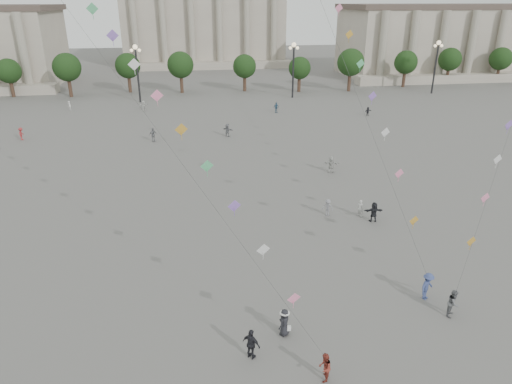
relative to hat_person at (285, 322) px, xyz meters
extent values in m
plane|color=#575452|center=(1.00, -1.05, -0.91)|extent=(360.00, 360.00, 0.00)
cube|color=#A09486|center=(76.00, 93.95, 7.09)|extent=(80.00, 22.00, 16.00)
cube|color=#4C3F38|center=(76.00, 93.95, 15.69)|extent=(81.60, 22.44, 1.20)
cube|color=#A09486|center=(1.00, 128.95, 9.09)|extent=(46.00, 30.00, 20.00)
cube|color=#A09486|center=(1.00, 111.95, 0.09)|extent=(48.30, 4.00, 2.00)
cylinder|color=#322219|center=(-41.00, 76.95, 0.85)|extent=(0.70, 0.70, 3.52)
sphere|color=black|center=(-41.00, 76.95, 4.53)|extent=(5.12, 5.12, 5.12)
cylinder|color=#322219|center=(-29.00, 76.95, 0.85)|extent=(0.70, 0.70, 3.52)
sphere|color=black|center=(-29.00, 76.95, 4.53)|extent=(5.12, 5.12, 5.12)
cylinder|color=#322219|center=(-17.00, 76.95, 0.85)|extent=(0.70, 0.70, 3.52)
sphere|color=black|center=(-17.00, 76.95, 4.53)|extent=(5.12, 5.12, 5.12)
cylinder|color=#322219|center=(-5.00, 76.95, 0.85)|extent=(0.70, 0.70, 3.52)
sphere|color=black|center=(-5.00, 76.95, 4.53)|extent=(5.12, 5.12, 5.12)
cylinder|color=#322219|center=(7.00, 76.95, 0.85)|extent=(0.70, 0.70, 3.52)
sphere|color=black|center=(7.00, 76.95, 4.53)|extent=(5.12, 5.12, 5.12)
cylinder|color=#322219|center=(19.00, 76.95, 0.85)|extent=(0.70, 0.70, 3.52)
sphere|color=black|center=(19.00, 76.95, 4.53)|extent=(5.12, 5.12, 5.12)
cylinder|color=#322219|center=(31.00, 76.95, 0.85)|extent=(0.70, 0.70, 3.52)
sphere|color=black|center=(31.00, 76.95, 4.53)|extent=(5.12, 5.12, 5.12)
cylinder|color=#322219|center=(43.00, 76.95, 0.85)|extent=(0.70, 0.70, 3.52)
sphere|color=black|center=(43.00, 76.95, 4.53)|extent=(5.12, 5.12, 5.12)
cylinder|color=#322219|center=(55.00, 76.95, 0.85)|extent=(0.70, 0.70, 3.52)
sphere|color=black|center=(55.00, 76.95, 4.53)|extent=(5.12, 5.12, 5.12)
cylinder|color=#322219|center=(67.00, 76.95, 0.85)|extent=(0.70, 0.70, 3.52)
sphere|color=black|center=(67.00, 76.95, 4.53)|extent=(5.12, 5.12, 5.12)
cylinder|color=#262628|center=(-14.00, 68.95, 4.09)|extent=(0.36, 0.36, 10.00)
sphere|color=#FFE5B2|center=(-14.00, 68.95, 9.29)|extent=(0.90, 0.90, 0.90)
sphere|color=#FFE5B2|center=(-14.70, 68.95, 8.69)|extent=(0.60, 0.60, 0.60)
sphere|color=#FFE5B2|center=(-13.30, 68.95, 8.69)|extent=(0.60, 0.60, 0.60)
cylinder|color=#262628|center=(16.00, 68.95, 4.09)|extent=(0.36, 0.36, 10.00)
sphere|color=#FFE5B2|center=(16.00, 68.95, 9.29)|extent=(0.90, 0.90, 0.90)
sphere|color=#FFE5B2|center=(15.30, 68.95, 8.69)|extent=(0.60, 0.60, 0.60)
sphere|color=#FFE5B2|center=(16.70, 68.95, 8.69)|extent=(0.60, 0.60, 0.60)
cylinder|color=#262628|center=(46.00, 68.95, 4.09)|extent=(0.36, 0.36, 10.00)
sphere|color=#FFE5B2|center=(46.00, 68.95, 9.29)|extent=(0.90, 0.90, 0.90)
sphere|color=#FFE5B2|center=(45.30, 68.95, 8.69)|extent=(0.60, 0.60, 0.60)
sphere|color=#FFE5B2|center=(46.70, 68.95, 8.69)|extent=(0.60, 0.60, 0.60)
imported|color=#325372|center=(10.28, 56.44, -0.01)|extent=(1.14, 0.75, 1.80)
imported|color=black|center=(10.92, 13.51, 0.01)|extent=(1.75, 0.69, 1.84)
imported|color=silver|center=(-12.79, 61.64, -0.03)|extent=(1.68, 1.26, 1.77)
imported|color=slate|center=(7.21, 15.27, -0.10)|extent=(1.20, 0.98, 1.61)
imported|color=#B5B5B1|center=(10.91, 26.20, 0.04)|extent=(1.84, 1.16, 1.89)
imported|color=black|center=(25.32, 51.98, -0.17)|extent=(1.44, 0.91, 1.48)
imported|color=white|center=(-25.89, 63.87, -0.11)|extent=(0.68, 0.68, 1.59)
imported|color=slate|center=(0.50, 42.72, 0.03)|extent=(1.67, 1.55, 1.87)
imported|color=beige|center=(10.10, 14.68, -0.10)|extent=(0.68, 0.69, 1.61)
imported|color=slate|center=(-9.97, 41.72, 0.05)|extent=(1.20, 0.96, 1.91)
imported|color=#9F2B2D|center=(-28.35, 45.20, -0.02)|extent=(0.68, 1.16, 1.78)
imported|color=black|center=(-2.19, -1.59, 0.03)|extent=(1.13, 1.06, 1.87)
imported|color=maroon|center=(1.34, -3.75, -0.08)|extent=(0.92, 1.00, 1.67)
imported|color=#37447C|center=(10.00, 2.05, 0.07)|extent=(1.44, 1.32, 1.95)
imported|color=#5B5C60|center=(10.79, 0.22, 0.01)|extent=(1.11, 1.12, 1.83)
imported|color=black|center=(0.00, 0.00, -0.03)|extent=(1.00, 1.00, 1.75)
cone|color=white|center=(0.00, 0.00, 0.71)|extent=(0.52, 0.52, 0.14)
cylinder|color=white|center=(0.00, 0.00, 0.65)|extent=(0.60, 0.60, 0.02)
cube|color=white|center=(0.25, -0.15, -0.36)|extent=(0.22, 0.10, 0.35)
cube|color=pink|center=(0.00, -1.99, 3.11)|extent=(0.76, 0.25, 0.76)
cube|color=silver|center=(-1.34, -0.24, 5.13)|extent=(0.76, 0.25, 0.76)
cube|color=#8C63C6|center=(-2.67, 1.52, 7.00)|extent=(0.76, 0.25, 0.76)
cube|color=#54B779|center=(-4.01, 3.27, 8.77)|extent=(0.76, 0.25, 0.76)
cube|color=gold|center=(-5.35, 5.03, 10.48)|extent=(0.76, 0.25, 0.76)
cube|color=pink|center=(-6.68, 6.78, 12.14)|extent=(0.76, 0.25, 0.76)
cube|color=silver|center=(-8.02, 8.53, 13.75)|extent=(0.76, 0.25, 0.76)
cube|color=#8C63C6|center=(-9.36, 10.29, 15.33)|extent=(0.76, 0.25, 0.76)
cube|color=#54B779|center=(-10.69, 12.04, 16.89)|extent=(0.76, 0.25, 0.76)
cube|color=gold|center=(9.78, 4.55, 3.68)|extent=(0.76, 0.25, 0.76)
cube|color=pink|center=(9.56, 7.05, 6.16)|extent=(0.76, 0.25, 0.76)
cube|color=silver|center=(9.33, 9.55, 8.45)|extent=(0.76, 0.25, 0.76)
cube|color=#8C63C6|center=(9.11, 12.06, 10.63)|extent=(0.76, 0.25, 0.76)
cube|color=#54B779|center=(8.88, 14.56, 12.73)|extent=(0.76, 0.25, 0.76)
cube|color=gold|center=(8.66, 17.06, 14.76)|extent=(0.76, 0.25, 0.76)
cube|color=pink|center=(8.43, 19.56, 16.74)|extent=(0.76, 0.25, 0.76)
cube|color=gold|center=(12.48, 2.02, 3.25)|extent=(0.76, 0.25, 0.76)
cube|color=pink|center=(14.17, 3.83, 5.39)|extent=(0.76, 0.25, 0.76)
cube|color=silver|center=(15.86, 5.63, 7.37)|extent=(0.76, 0.25, 0.76)
cube|color=#8C63C6|center=(17.54, 7.44, 9.24)|extent=(0.76, 0.25, 0.76)
camera|label=1|loc=(-4.84, -21.14, 17.47)|focal=32.00mm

